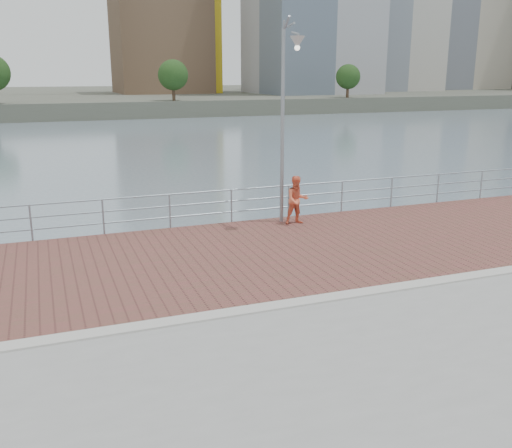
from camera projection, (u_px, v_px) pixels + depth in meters
name	position (u px, v px, depth m)	size (l,w,h in m)	color
water	(288.00, 388.00, 12.70)	(400.00, 400.00, 0.00)	slate
brick_lane	(235.00, 256.00, 15.43)	(40.00, 6.80, 0.02)	brown
curb	(289.00, 304.00, 12.18)	(40.00, 0.40, 0.06)	#B7B5AD
far_shore	(59.00, 98.00, 123.03)	(320.00, 95.00, 2.50)	#4C5142
guardrail	(201.00, 205.00, 18.33)	(39.06, 0.06, 1.13)	#8C9EA8
street_lamp	(289.00, 87.00, 17.41)	(0.45, 1.30, 6.15)	gray
bystander	(297.00, 200.00, 18.44)	(0.76, 0.60, 1.57)	#F06B46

